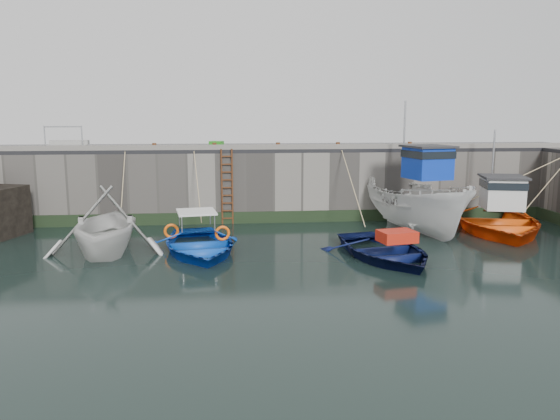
{
  "coord_description": "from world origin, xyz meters",
  "views": [
    {
      "loc": [
        -2.04,
        -13.06,
        4.62
      ],
      "look_at": [
        -0.11,
        6.32,
        1.2
      ],
      "focal_mm": 35.0,
      "sensor_mm": 36.0,
      "label": 1
    }
  ],
  "objects": [
    {
      "name": "boat_near_white",
      "position": [
        -6.11,
        5.42,
        0.0
      ],
      "size": [
        4.44,
        5.07,
        2.56
      ],
      "primitive_type": "imported",
      "rotation": [
        0.0,
        0.0,
        0.05
      ],
      "color": "silver",
      "rests_on": "ground"
    },
    {
      "name": "boat_far_white",
      "position": [
        5.57,
        7.75,
        1.06
      ],
      "size": [
        3.76,
        6.9,
        5.52
      ],
      "rotation": [
        0.0,
        0.0,
        0.21
      ],
      "color": "silver",
      "rests_on": "ground"
    },
    {
      "name": "bollard_d",
      "position": [
        2.8,
        10.25,
        3.3
      ],
      "size": [
        0.18,
        0.18,
        0.28
      ],
      "primitive_type": "cylinder",
      "color": "#3F1E0F",
      "rests_on": "road_back"
    },
    {
      "name": "algae_back",
      "position": [
        0.0,
        9.96,
        0.25
      ],
      "size": [
        30.0,
        0.08,
        0.5
      ],
      "primitive_type": "cube",
      "color": "black",
      "rests_on": "ground"
    },
    {
      "name": "kerb_back",
      "position": [
        0.0,
        10.15,
        3.26
      ],
      "size": [
        30.0,
        0.3,
        0.2
      ],
      "primitive_type": "cube",
      "color": "slate",
      "rests_on": "road_back"
    },
    {
      "name": "boat_near_blue",
      "position": [
        -3.01,
        5.23,
        0.0
      ],
      "size": [
        4.18,
        5.35,
        1.01
      ],
      "primitive_type": "imported",
      "rotation": [
        0.0,
        0.0,
        0.15
      ],
      "color": "#0C43B8",
      "rests_on": "ground"
    },
    {
      "name": "bollard_b",
      "position": [
        -2.5,
        10.25,
        3.3
      ],
      "size": [
        0.18,
        0.18,
        0.28
      ],
      "primitive_type": "cylinder",
      "color": "#3F1E0F",
      "rests_on": "road_back"
    },
    {
      "name": "quay_back",
      "position": [
        0.0,
        12.5,
        1.5
      ],
      "size": [
        30.0,
        5.0,
        3.0
      ],
      "primitive_type": "cube",
      "color": "slate",
      "rests_on": "ground"
    },
    {
      "name": "boat_near_blue_rope",
      "position": [
        -3.01,
        8.86,
        0.0
      ],
      "size": [
        0.04,
        3.45,
        3.1
      ],
      "primitive_type": null,
      "color": "tan",
      "rests_on": "ground"
    },
    {
      "name": "boat_near_white_rope",
      "position": [
        -6.11,
        8.96,
        0.0
      ],
      "size": [
        0.04,
        3.33,
        3.1
      ],
      "primitive_type": null,
      "color": "tan",
      "rests_on": "ground"
    },
    {
      "name": "boat_near_navy",
      "position": [
        3.08,
        3.86,
        0.0
      ],
      "size": [
        4.3,
        5.4,
        1.0
      ],
      "primitive_type": "imported",
      "rotation": [
        0.0,
        0.0,
        0.19
      ],
      "color": "#091039",
      "rests_on": "ground"
    },
    {
      "name": "railing",
      "position": [
        -8.75,
        11.25,
        3.36
      ],
      "size": [
        1.6,
        1.05,
        1.0
      ],
      "color": "#A5A8AD",
      "rests_on": "road_back"
    },
    {
      "name": "bollard_e",
      "position": [
        6.0,
        10.25,
        3.3
      ],
      "size": [
        0.18,
        0.18,
        0.28
      ],
      "primitive_type": "cylinder",
      "color": "#3F1E0F",
      "rests_on": "road_back"
    },
    {
      "name": "fish_crate",
      "position": [
        -2.45,
        11.99,
        3.29
      ],
      "size": [
        0.69,
        0.6,
        0.27
      ],
      "primitive_type": "cube",
      "rotation": [
        0.0,
        0.0,
        -0.32
      ],
      "color": "#238418",
      "rests_on": "road_back"
    },
    {
      "name": "ladder",
      "position": [
        -2.0,
        9.91,
        1.59
      ],
      "size": [
        0.51,
        0.08,
        3.2
      ],
      "color": "#3F1E0F",
      "rests_on": "ground"
    },
    {
      "name": "bollard_a",
      "position": [
        -5.0,
        10.25,
        3.3
      ],
      "size": [
        0.18,
        0.18,
        0.28
      ],
      "primitive_type": "cylinder",
      "color": "#3F1E0F",
      "rests_on": "road_back"
    },
    {
      "name": "boat_near_navy_rope",
      "position": [
        3.08,
        8.18,
        0.0
      ],
      "size": [
        0.04,
        4.48,
        3.1
      ],
      "primitive_type": null,
      "color": "tan",
      "rests_on": "ground"
    },
    {
      "name": "boat_far_orange",
      "position": [
        8.77,
        7.47,
        0.43
      ],
      "size": [
        6.07,
        7.44,
        4.35
      ],
      "rotation": [
        0.0,
        0.0,
        -0.24
      ],
      "color": "#F7510D",
      "rests_on": "ground"
    },
    {
      "name": "bollard_c",
      "position": [
        0.2,
        10.25,
        3.3
      ],
      "size": [
        0.18,
        0.18,
        0.28
      ],
      "primitive_type": "cylinder",
      "color": "#3F1E0F",
      "rests_on": "road_back"
    },
    {
      "name": "road_back",
      "position": [
        0.0,
        12.5,
        3.08
      ],
      "size": [
        30.0,
        5.0,
        0.16
      ],
      "primitive_type": "cube",
      "color": "black",
      "rests_on": "quay_back"
    },
    {
      "name": "ground",
      "position": [
        0.0,
        0.0,
        0.0
      ],
      "size": [
        120.0,
        120.0,
        0.0
      ],
      "primitive_type": "plane",
      "color": "black",
      "rests_on": "ground"
    }
  ]
}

